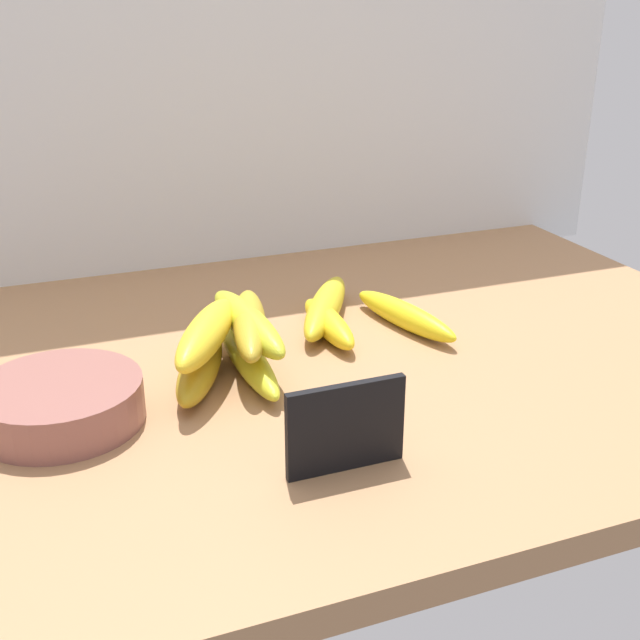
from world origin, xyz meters
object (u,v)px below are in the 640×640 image
at_px(chalkboard_sign, 345,430).
at_px(fruit_bowl, 60,403).
at_px(banana_0, 326,307).
at_px(banana_1, 200,368).
at_px(banana_4, 405,315).
at_px(banana_7, 250,324).
at_px(banana_2, 247,357).
at_px(banana_3, 328,323).
at_px(banana_6, 206,333).
at_px(banana_5, 247,323).

relative_size(chalkboard_sign, fruit_bowl, 0.68).
distance_m(chalkboard_sign, banana_0, 0.34).
distance_m(fruit_bowl, banana_1, 0.15).
relative_size(banana_4, banana_7, 0.97).
xyz_separation_m(chalkboard_sign, banana_0, (0.11, 0.32, -0.02)).
distance_m(fruit_bowl, banana_0, 0.37).
height_order(banana_0, banana_2, banana_0).
bearing_deg(banana_7, banana_0, 35.98).
distance_m(banana_3, banana_7, 0.13).
relative_size(chalkboard_sign, banana_1, 0.67).
distance_m(banana_1, banana_4, 0.28).
height_order(banana_4, banana_7, banana_7).
bearing_deg(banana_1, banana_6, -7.01).
bearing_deg(banana_5, banana_6, -151.79).
bearing_deg(banana_2, banana_4, 12.45).
bearing_deg(banana_7, banana_2, -123.00).
height_order(chalkboard_sign, fruit_bowl, chalkboard_sign).
xyz_separation_m(banana_2, banana_5, (0.01, 0.01, 0.04)).
height_order(banana_0, banana_4, banana_0).
xyz_separation_m(banana_1, banana_2, (0.06, 0.01, -0.00)).
bearing_deg(banana_4, banana_3, 174.35).
distance_m(chalkboard_sign, banana_2, 0.22).
distance_m(fruit_bowl, banana_7, 0.22).
height_order(banana_3, banana_7, banana_7).
relative_size(banana_4, banana_6, 1.04).
distance_m(chalkboard_sign, banana_3, 0.29).
distance_m(banana_0, banana_4, 0.10).
bearing_deg(banana_3, banana_2, -154.18).
relative_size(fruit_bowl, banana_0, 0.78).
xyz_separation_m(banana_5, banana_7, (0.00, -0.00, -0.00)).
xyz_separation_m(fruit_bowl, banana_1, (0.15, 0.03, -0.00)).
bearing_deg(banana_7, banana_3, 22.52).
height_order(banana_1, banana_3, banana_1).
relative_size(banana_6, banana_7, 0.93).
relative_size(banana_0, banana_4, 1.13).
bearing_deg(banana_3, chalkboard_sign, -108.80).
bearing_deg(banana_4, banana_6, -166.84).
height_order(banana_0, banana_6, banana_6).
height_order(banana_1, banana_4, banana_1).
bearing_deg(banana_2, fruit_bowl, -167.92).
bearing_deg(banana_6, banana_7, 24.81).
bearing_deg(banana_4, banana_0, 147.04).
height_order(chalkboard_sign, banana_7, chalkboard_sign).
height_order(banana_2, banana_5, banana_5).
distance_m(banana_2, banana_7, 0.04).
bearing_deg(banana_0, banana_2, -142.37).
bearing_deg(banana_0, banana_7, -144.02).
bearing_deg(banana_2, chalkboard_sign, -83.21).
xyz_separation_m(banana_3, banana_6, (-0.17, -0.07, 0.04)).
relative_size(fruit_bowl, banana_6, 0.92).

